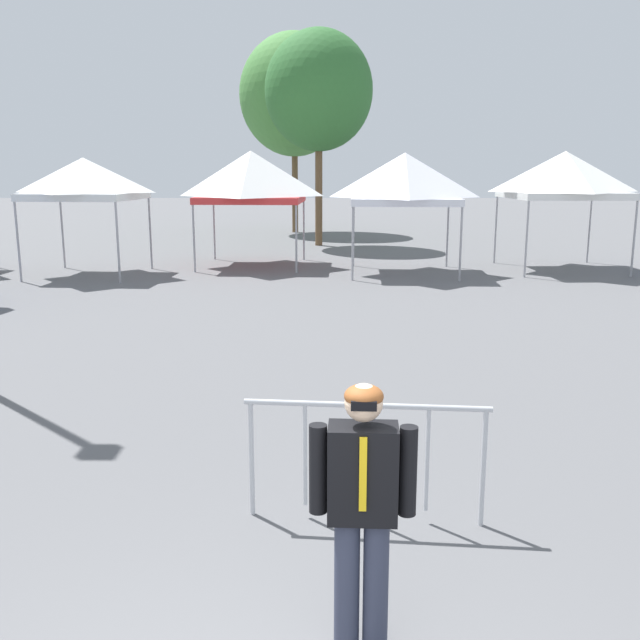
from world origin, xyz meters
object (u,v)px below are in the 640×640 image
canopy_tent_behind_right (568,175)px  tree_behind_tents_left (298,95)px  canopy_tent_behind_center (408,179)px  crowd_barrier_mid_lot (369,439)px  tree_behind_tents_right (322,91)px  person_foreground (366,502)px  canopy_tent_far_left (88,179)px  canopy_tent_behind_left (255,177)px

canopy_tent_behind_right → tree_behind_tents_left: (-8.39, 12.67, 3.47)m
canopy_tent_behind_center → crowd_barrier_mid_lot: 15.07m
tree_behind_tents_right → canopy_tent_behind_right: bearing=-43.1°
tree_behind_tents_left → canopy_tent_behind_center: bearing=-75.0°
person_foreground → tree_behind_tents_right: (-0.31, 24.10, 4.83)m
canopy_tent_far_left → person_foreground: bearing=-67.0°
person_foreground → tree_behind_tents_left: 30.46m
canopy_tent_behind_left → crowd_barrier_mid_lot: (2.50, -16.42, -1.99)m
tree_behind_tents_left → crowd_barrier_mid_lot: tree_behind_tents_left is taller
canopy_tent_behind_center → tree_behind_tents_right: (-2.46, 7.56, 3.16)m
canopy_tent_behind_left → canopy_tent_behind_right: canopy_tent_behind_left is taller
canopy_tent_far_left → crowd_barrier_mid_lot: 16.18m
canopy_tent_behind_right → canopy_tent_behind_left: bearing=174.8°
canopy_tent_far_left → tree_behind_tents_left: (5.42, 13.79, 3.57)m
tree_behind_tents_right → tree_behind_tents_left: (-1.13, 5.88, 0.41)m
canopy_tent_far_left → person_foreground: canopy_tent_far_left is taller
canopy_tent_far_left → person_foreground: (6.86, -16.18, -1.68)m
canopy_tent_behind_center → tree_behind_tents_left: tree_behind_tents_left is taller
canopy_tent_behind_right → tree_behind_tents_right: 10.40m
person_foreground → tree_behind_tents_left: tree_behind_tents_left is taller
person_foreground → crowd_barrier_mid_lot: bearing=85.5°
canopy_tent_behind_center → tree_behind_tents_right: size_ratio=0.42×
canopy_tent_behind_left → person_foreground: bearing=-82.6°
canopy_tent_behind_right → tree_behind_tents_right: (-7.26, 6.79, 3.06)m
canopy_tent_behind_center → canopy_tent_behind_right: bearing=9.1°
canopy_tent_far_left → tree_behind_tents_left: 15.24m
canopy_tent_behind_center → crowd_barrier_mid_lot: size_ratio=1.64×
canopy_tent_far_left → canopy_tent_behind_right: bearing=4.6°
canopy_tent_behind_left → tree_behind_tents_left: bearing=85.5°
canopy_tent_behind_center → person_foreground: bearing=-97.4°
canopy_tent_far_left → tree_behind_tents_right: bearing=50.4°
tree_behind_tents_right → crowd_barrier_mid_lot: size_ratio=3.89×
canopy_tent_behind_left → canopy_tent_behind_center: canopy_tent_behind_left is taller
canopy_tent_far_left → person_foreground: 17.66m
canopy_tent_far_left → tree_behind_tents_left: tree_behind_tents_left is taller
person_foreground → canopy_tent_behind_left: bearing=97.4°
canopy_tent_behind_center → tree_behind_tents_left: bearing=105.0°
canopy_tent_behind_center → canopy_tent_behind_right: canopy_tent_behind_right is taller
tree_behind_tents_left → tree_behind_tents_right: bearing=-79.1°
tree_behind_tents_left → canopy_tent_behind_right: bearing=-56.5°
canopy_tent_behind_center → canopy_tent_behind_left: bearing=160.3°
canopy_tent_far_left → tree_behind_tents_right: tree_behind_tents_right is taller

